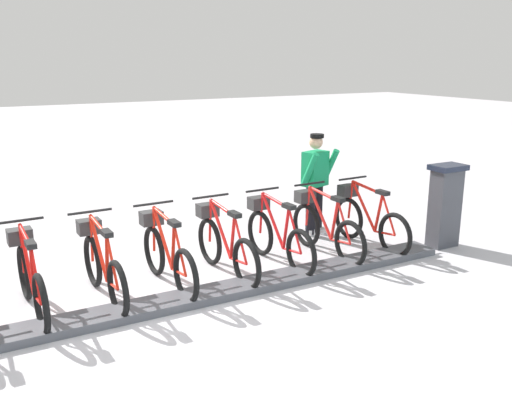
# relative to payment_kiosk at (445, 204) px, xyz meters

# --- Properties ---
(ground_plane) EXTENTS (60.00, 60.00, 0.00)m
(ground_plane) POSITION_rel_payment_kiosk_xyz_m (-0.05, 4.49, -0.67)
(ground_plane) COLOR #B2ADB1
(dock_rail_base) EXTENTS (0.44, 8.14, 0.10)m
(dock_rail_base) POSITION_rel_payment_kiosk_xyz_m (-0.05, 4.49, -0.62)
(dock_rail_base) COLOR #47474C
(dock_rail_base) RESTS_ON ground
(payment_kiosk) EXTENTS (0.36, 0.52, 1.28)m
(payment_kiosk) POSITION_rel_payment_kiosk_xyz_m (0.00, 0.00, 0.00)
(payment_kiosk) COLOR #38383D
(payment_kiosk) RESTS_ON ground
(bike_docked_0) EXTENTS (1.72, 0.54, 1.02)m
(bike_docked_0) POSITION_rel_payment_kiosk_xyz_m (0.57, 1.02, -0.24)
(bike_docked_0) COLOR black
(bike_docked_0) RESTS_ON ground
(bike_docked_1) EXTENTS (1.72, 0.54, 1.02)m
(bike_docked_1) POSITION_rel_payment_kiosk_xyz_m (0.57, 1.83, -0.24)
(bike_docked_1) COLOR black
(bike_docked_1) RESTS_ON ground
(bike_docked_2) EXTENTS (1.72, 0.54, 1.02)m
(bike_docked_2) POSITION_rel_payment_kiosk_xyz_m (0.57, 2.65, -0.24)
(bike_docked_2) COLOR black
(bike_docked_2) RESTS_ON ground
(bike_docked_3) EXTENTS (1.72, 0.54, 1.02)m
(bike_docked_3) POSITION_rel_payment_kiosk_xyz_m (0.57, 3.46, -0.24)
(bike_docked_3) COLOR black
(bike_docked_3) RESTS_ON ground
(bike_docked_4) EXTENTS (1.72, 0.54, 1.02)m
(bike_docked_4) POSITION_rel_payment_kiosk_xyz_m (0.57, 4.28, -0.24)
(bike_docked_4) COLOR black
(bike_docked_4) RESTS_ON ground
(bike_docked_5) EXTENTS (1.72, 0.54, 1.02)m
(bike_docked_5) POSITION_rel_payment_kiosk_xyz_m (0.57, 5.10, -0.24)
(bike_docked_5) COLOR black
(bike_docked_5) RESTS_ON ground
(bike_docked_6) EXTENTS (1.72, 0.54, 1.02)m
(bike_docked_6) POSITION_rel_payment_kiosk_xyz_m (0.57, 5.91, -0.24)
(bike_docked_6) COLOR black
(bike_docked_6) RESTS_ON ground
(worker_near_rack) EXTENTS (0.53, 0.69, 1.66)m
(worker_near_rack) POSITION_rel_payment_kiosk_xyz_m (1.46, 1.39, 0.24)
(worker_near_rack) COLOR white
(worker_near_rack) RESTS_ON ground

